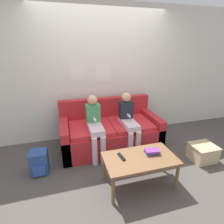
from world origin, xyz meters
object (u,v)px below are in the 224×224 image
Objects in this scene: couch at (110,132)px; person_left at (95,124)px; coffee_table at (140,161)px; tv_remote at (121,157)px; backpack at (39,162)px; person_right at (129,119)px; storage_box at (202,152)px.

person_left is (-0.33, -0.22, 0.31)m from couch.
couch is at bearing 95.77° from coffee_table.
tv_remote reaches higher than coffee_table.
coffee_table is 0.26m from tv_remote.
tv_remote reaches higher than backpack.
coffee_table is at bearing -100.97° from person_right.
person_right reaches higher than coffee_table.
person_left is 2.61× the size of storage_box.
couch is 5.02× the size of backpack.
couch is at bearing 20.90° from backpack.
person_left is at bearing -145.95° from couch.
person_right reaches higher than storage_box.
tv_remote is at bearing -26.98° from backpack.
storage_box is 2.67m from backpack.
person_left reaches higher than backpack.
coffee_table is 1.52m from backpack.
storage_box is at bearing -32.89° from couch.
storage_box is at bearing -21.51° from person_left.
tv_remote is 1.55m from storage_box.
tv_remote is (-0.13, -1.04, 0.16)m from couch.
couch is 1.88× the size of coffee_table.
coffee_table reaches higher than backpack.
storage_box is (1.71, -0.68, -0.46)m from person_left.
storage_box is (1.10, -0.68, -0.46)m from person_right.
tv_remote is 1.28m from backpack.
backpack is (-1.25, -0.48, -0.11)m from couch.
person_left is 2.92× the size of backpack.
person_left is (-0.44, 0.89, 0.21)m from coffee_table.
person_left is 1.90m from storage_box.
couch is 1.66m from storage_box.
coffee_table is 2.38× the size of storage_box.
storage_box is at bearing 9.78° from coffee_table.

